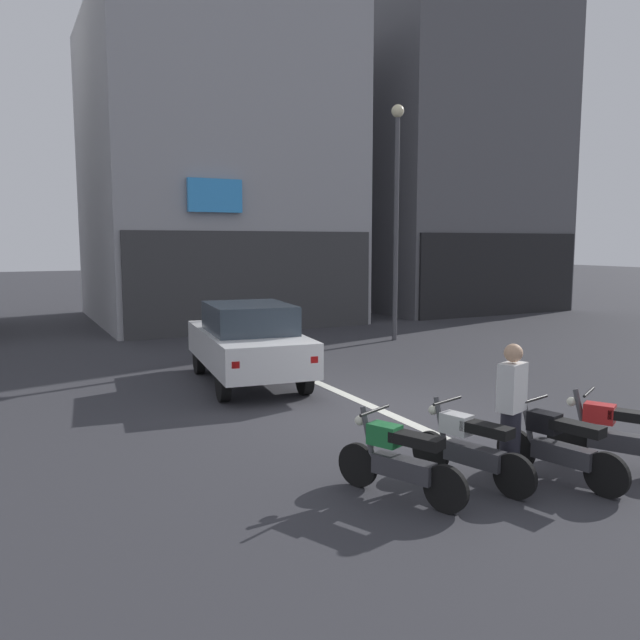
% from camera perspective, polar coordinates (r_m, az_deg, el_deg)
% --- Properties ---
extents(ground_plane, '(120.00, 120.00, 0.00)m').
position_cam_1_polar(ground_plane, '(10.65, 6.62, -8.58)').
color(ground_plane, '#333338').
extents(lane_centre_line, '(0.20, 18.00, 0.01)m').
position_cam_1_polar(lane_centre_line, '(15.87, -5.39, -3.36)').
color(lane_centre_line, silver).
rests_on(lane_centre_line, ground).
extents(building_mid_block, '(8.56, 8.92, 10.81)m').
position_cam_1_polar(building_mid_block, '(24.40, -9.67, 12.89)').
color(building_mid_block, '#9E9EA3').
rests_on(building_mid_block, ground).
extents(building_far_right, '(8.04, 8.59, 21.07)m').
position_cam_1_polar(building_far_right, '(30.01, 10.64, 21.70)').
color(building_far_right, '#56565B').
rests_on(building_far_right, ground).
extents(car_white_crossing_near, '(2.22, 4.27, 1.64)m').
position_cam_1_polar(car_white_crossing_near, '(12.84, -6.50, -1.85)').
color(car_white_crossing_near, black).
rests_on(car_white_crossing_near, ground).
extents(street_lamp, '(0.36, 0.36, 6.70)m').
position_cam_1_polar(street_lamp, '(18.55, 6.89, 10.77)').
color(street_lamp, '#47474C').
rests_on(street_lamp, ground).
extents(motorcycle_green_row_leftmost, '(0.77, 1.56, 0.98)m').
position_cam_1_polar(motorcycle_green_row_leftmost, '(7.26, 7.09, -12.31)').
color(motorcycle_green_row_leftmost, black).
rests_on(motorcycle_green_row_leftmost, ground).
extents(motorcycle_white_row_left_mid, '(0.65, 1.62, 0.98)m').
position_cam_1_polar(motorcycle_white_row_left_mid, '(7.81, 13.33, -11.06)').
color(motorcycle_white_row_left_mid, black).
rests_on(motorcycle_white_row_left_mid, ground).
extents(motorcycle_black_row_centre, '(0.59, 1.64, 0.98)m').
position_cam_1_polar(motorcycle_black_row_centre, '(8.17, 20.66, -10.51)').
color(motorcycle_black_row_centre, black).
rests_on(motorcycle_black_row_centre, ground).
extents(motorcycle_red_row_right_mid, '(0.87, 1.49, 0.98)m').
position_cam_1_polar(motorcycle_red_row_right_mid, '(8.89, 25.00, -9.30)').
color(motorcycle_red_row_right_mid, black).
rests_on(motorcycle_red_row_right_mid, ground).
extents(person_by_motorcycles, '(0.41, 0.33, 1.67)m').
position_cam_1_polar(person_by_motorcycles, '(7.94, 16.83, -7.88)').
color(person_by_motorcycles, '#23232D').
rests_on(person_by_motorcycles, ground).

